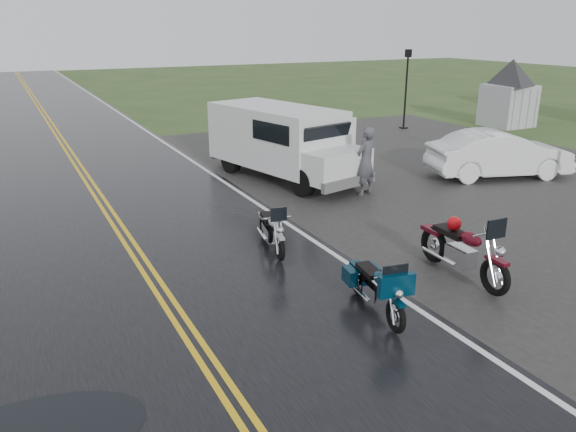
% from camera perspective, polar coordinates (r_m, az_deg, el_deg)
% --- Properties ---
extents(ground, '(120.00, 120.00, 0.00)m').
position_cam_1_polar(ground, '(9.34, -9.97, -11.95)').
color(ground, '#2D471E').
rests_on(ground, ground).
extents(road, '(8.00, 100.00, 0.04)m').
position_cam_1_polar(road, '(18.49, -19.41, 2.98)').
color(road, black).
rests_on(road, ground).
extents(parking_pad, '(14.00, 24.00, 0.03)m').
position_cam_1_polar(parking_pad, '(18.94, 18.30, 3.44)').
color(parking_pad, black).
rests_on(parking_pad, ground).
extents(visitor_center, '(16.00, 10.00, 4.80)m').
position_cam_1_polar(visitor_center, '(29.79, 21.76, 13.06)').
color(visitor_center, '#A8AAAD').
rests_on(visitor_center, ground).
extents(motorcycle_red, '(0.98, 2.43, 1.41)m').
position_cam_1_polar(motorcycle_red, '(10.74, 20.46, -4.45)').
color(motorcycle_red, '#530915').
rests_on(motorcycle_red, ground).
extents(motorcycle_teal, '(1.01, 2.01, 1.14)m').
position_cam_1_polar(motorcycle_teal, '(9.12, 10.98, -8.71)').
color(motorcycle_teal, '#05263A').
rests_on(motorcycle_teal, ground).
extents(motorcycle_silver, '(1.05, 2.00, 1.12)m').
position_cam_1_polar(motorcycle_silver, '(11.60, -0.83, -2.26)').
color(motorcycle_silver, '#9A9BA1').
rests_on(motorcycle_silver, ground).
extents(van_white, '(3.54, 6.30, 2.34)m').
position_cam_1_polar(van_white, '(15.99, 1.56, 5.95)').
color(van_white, silver).
rests_on(van_white, ground).
extents(person_at_van, '(0.84, 0.69, 1.98)m').
position_cam_1_polar(person_at_van, '(16.38, 7.89, 5.45)').
color(person_at_van, '#434448').
rests_on(person_at_van, ground).
extents(sedan_white, '(4.81, 2.89, 1.50)m').
position_cam_1_polar(sedan_white, '(19.48, 20.67, 5.82)').
color(sedan_white, white).
rests_on(sedan_white, ground).
extents(lamp_post_far_right, '(0.32, 0.32, 3.72)m').
position_cam_1_polar(lamp_post_far_right, '(27.59, 11.89, 12.47)').
color(lamp_post_far_right, black).
rests_on(lamp_post_far_right, ground).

